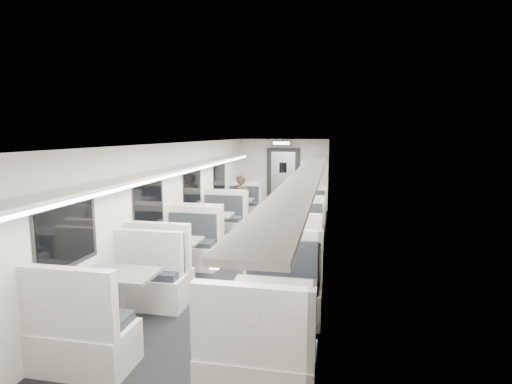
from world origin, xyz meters
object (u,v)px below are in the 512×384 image
at_px(booth_right_a, 307,215).
at_px(booth_right_b, 299,238).
at_px(booth_right_c, 292,262).
at_px(booth_left_d, 121,301).
at_px(booth_left_b, 213,230).
at_px(booth_left_c, 175,260).
at_px(passenger, 241,202).
at_px(vestibule_door, 283,180).
at_px(booth_left_a, 238,211).
at_px(booth_right_d, 271,318).
at_px(exit_sign, 282,143).

distance_m(booth_right_a, booth_right_b, 2.48).
bearing_deg(booth_right_c, booth_left_d, -131.78).
height_order(booth_left_b, booth_right_c, booth_left_b).
xyz_separation_m(booth_left_b, booth_left_c, (0.00, -2.20, -0.01)).
xyz_separation_m(booth_right_b, passenger, (-1.78, 2.03, 0.38)).
xyz_separation_m(booth_right_b, vestibule_door, (-1.00, 4.99, 0.67)).
height_order(booth_left_b, booth_left_d, booth_left_d).
xyz_separation_m(booth_right_a, booth_right_b, (0.00, -2.48, 0.01)).
xyz_separation_m(booth_left_a, booth_right_b, (2.00, -2.59, -0.01)).
height_order(booth_left_b, passenger, passenger).
bearing_deg(booth_right_b, vestibule_door, 101.32).
xyz_separation_m(booth_left_b, passenger, (0.22, 1.84, 0.35)).
xyz_separation_m(booth_left_c, booth_right_d, (2.00, -1.92, 0.02)).
bearing_deg(passenger, booth_right_b, -29.82).
relative_size(booth_right_d, exit_sign, 3.75).
bearing_deg(passenger, booth_left_b, -77.90).
xyz_separation_m(booth_left_a, exit_sign, (1.00, 1.92, 1.91)).
xyz_separation_m(booth_left_b, booth_right_d, (2.00, -4.12, 0.02)).
relative_size(booth_left_b, booth_right_a, 1.13).
height_order(booth_left_c, passenger, passenger).
distance_m(booth_left_d, booth_right_a, 6.62).
bearing_deg(booth_right_a, booth_right_c, -90.00).
distance_m(booth_right_a, vestibule_door, 2.79).
distance_m(booth_left_c, booth_right_c, 2.04).
xyz_separation_m(booth_left_a, vestibule_door, (1.00, 2.40, 0.67)).
distance_m(booth_left_c, booth_right_d, 2.78).
bearing_deg(booth_left_c, booth_left_b, 90.00).
bearing_deg(vestibule_door, booth_left_b, -101.74).
height_order(booth_left_b, booth_right_d, booth_right_d).
bearing_deg(booth_left_b, booth_left_a, 90.00).
distance_m(booth_right_c, passenger, 4.05).
bearing_deg(vestibule_door, booth_left_a, -112.59).
bearing_deg(booth_right_c, booth_left_c, -168.08).
xyz_separation_m(booth_left_a, booth_right_d, (2.00, -6.53, 0.04)).
bearing_deg(booth_right_b, booth_left_b, 174.74).
relative_size(booth_left_c, booth_left_d, 0.95).
distance_m(booth_right_b, booth_right_d, 3.94).
bearing_deg(booth_left_d, booth_left_b, 90.00).
xyz_separation_m(booth_left_a, booth_left_d, (0.00, -6.42, 0.04)).
height_order(booth_right_b, vestibule_door, vestibule_door).
distance_m(booth_right_b, exit_sign, 5.00).
xyz_separation_m(booth_right_a, passenger, (-1.78, -0.46, 0.40)).
bearing_deg(booth_left_d, booth_right_b, 62.41).
bearing_deg(booth_left_c, exit_sign, 81.28).
bearing_deg(booth_left_d, exit_sign, 83.16).
distance_m(booth_left_d, exit_sign, 8.60).
distance_m(booth_left_a, vestibule_door, 2.69).
relative_size(booth_left_d, booth_right_b, 1.13).
xyz_separation_m(booth_right_c, vestibule_door, (-1.00, 6.58, 0.69)).
relative_size(passenger, vestibule_door, 0.71).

